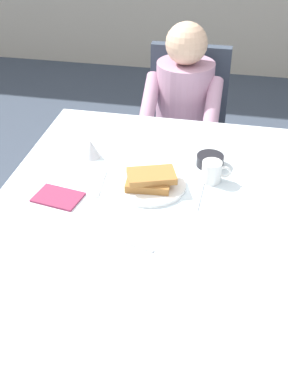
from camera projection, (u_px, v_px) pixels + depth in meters
ground_plane at (141, 345)px, 2.18m from camera, size 14.00×14.00×0.00m
dining_table_main at (141, 230)px, 1.81m from camera, size 1.12×1.52×0.74m
chair_diner at (186, 120)px, 2.82m from camera, size 0.44×0.45×0.93m
diner_person at (183, 109)px, 2.61m from camera, size 0.40×0.43×1.12m
plate_breakfast at (150, 185)px, 1.88m from camera, size 0.28×0.28×0.02m
breakfast_stack at (150, 179)px, 1.85m from camera, size 0.20×0.16×0.05m
cup_coffee at (212, 172)px, 1.89m from camera, size 0.11×0.08×0.08m
bowl_butter at (210, 160)px, 2.00m from camera, size 0.11×0.11×0.04m
syrup_pitcher at (91, 149)px, 2.05m from camera, size 0.08×0.08×0.07m
fork_left_of_plate at (101, 184)px, 1.90m from camera, size 0.03×0.18×0.00m
knife_right_of_plate at (199, 195)px, 1.84m from camera, size 0.02×0.20×0.00m
spoon_near_edge at (133, 244)px, 1.61m from camera, size 0.15×0.06×0.00m
napkin_folded at (58, 197)px, 1.82m from camera, size 0.19×0.15×0.01m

